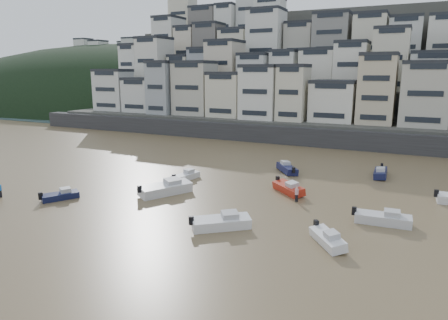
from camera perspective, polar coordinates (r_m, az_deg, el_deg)
The scene contains 15 objects.
sea_strip at distance 208.17m, azimuth -15.76°, elevation 8.23°, with size 340.00×340.00×0.00m, color #4B606B.
harbor_wall at distance 79.08m, azimuth 13.00°, elevation 3.21°, with size 140.00×3.00×3.50m, color #38383A.
hillside at distance 116.73m, azimuth 20.04°, elevation 11.27°, with size 141.04×66.00×50.00m.
headland at distance 190.86m, azimuth -14.32°, elevation 7.96°, with size 216.00×135.00×53.33m.
boat_a at distance 37.03m, azimuth -0.38°, elevation -8.65°, with size 5.90×1.93×1.61m, color white, non-canonical shape.
boat_b at distance 35.04m, azimuth 14.59°, elevation -10.62°, with size 4.81×1.57×1.31m, color white, non-canonical shape.
boat_c at distance 47.43m, azimuth -8.36°, elevation -3.80°, with size 6.92×2.26×1.89m, color silver, non-canonical shape.
boat_d at distance 41.03m, azimuth 21.77°, elevation -7.50°, with size 5.56×1.82×1.52m, color silver, non-canonical shape.
boat_e at distance 48.23m, azimuth 9.19°, elevation -3.80°, with size 5.42×1.77×1.48m, color #AD2515, non-canonical shape.
boat_f at distance 53.56m, azimuth -5.49°, elevation -2.13°, with size 4.78×1.57×1.30m, color silver, non-canonical shape.
boat_h at distance 57.95m, azimuth 9.00°, elevation -1.00°, with size 5.52×1.81×1.51m, color #151842, non-canonical shape.
boat_i at distance 58.85m, azimuth 21.48°, elevation -1.55°, with size 5.34×1.75×1.46m, color #13173D, non-canonical shape.
boat_j at distance 48.84m, azimuth -22.36°, elevation -4.59°, with size 4.33×1.42×1.18m, color #141A40, non-canonical shape.
person_blue at distance 52.66m, azimuth -29.37°, elevation -3.75°, with size 0.44×0.44×1.74m, color blue, non-canonical shape.
person_pink at distance 45.14m, azimuth 10.34°, elevation -4.82°, with size 0.44×0.44×1.74m, color #D3959E, non-canonical shape.
Camera 1 is at (26.81, -11.25, 14.24)m, focal length 32.00 mm.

